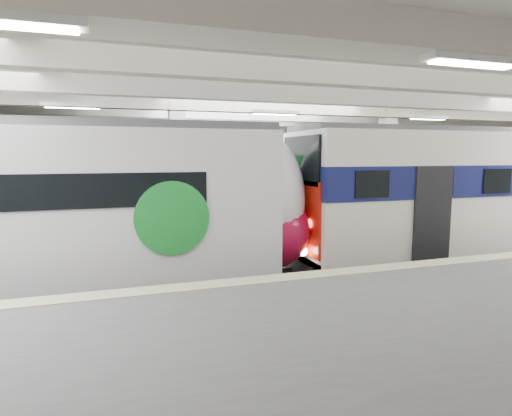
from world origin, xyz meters
name	(u,v)px	position (x,y,z in m)	size (l,w,h in m)	color
station_hall	(330,169)	(0.00, -1.74, 3.24)	(36.00, 24.00, 5.75)	black
modern_emu	(71,215)	(-6.02, 0.00, 2.16)	(13.56, 2.80, 4.39)	white
older_rer	(482,193)	(6.65, 0.00, 2.32)	(13.38, 2.95, 4.42)	white
far_train	(45,186)	(-7.30, 5.50, 2.51)	(15.49, 3.52, 4.86)	white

